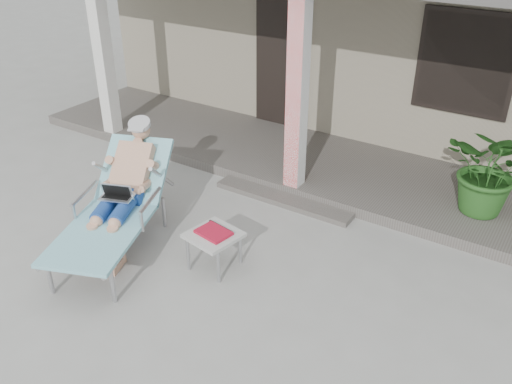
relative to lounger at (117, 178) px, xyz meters
The scene contains 7 objects.
ground 1.41m from the lounger, ahead, with size 60.00×60.00×0.00m, color #9E9E99.
house 6.63m from the lounger, 80.22° to the left, with size 10.40×5.40×3.30m.
porch_deck 3.29m from the lounger, 69.52° to the left, with size 10.00×2.00×0.15m, color #605B56.
porch_step 2.31m from the lounger, 58.77° to the left, with size 2.00×0.30×0.07m, color #605B56.
lounger is the anchor object (origin of this frame).
side_table 1.30m from the lounger, ahead, with size 0.60×0.60×0.46m.
potted_palm 4.46m from the lounger, 38.30° to the left, with size 1.04×0.90×1.16m, color #26591E.
Camera 1 is at (3.15, -3.70, 3.70)m, focal length 38.00 mm.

